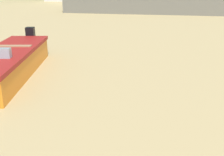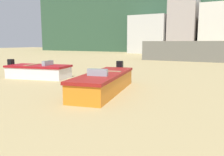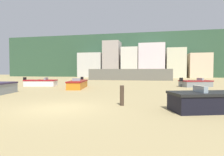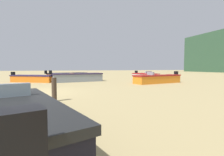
{
  "view_description": "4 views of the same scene",
  "coord_description": "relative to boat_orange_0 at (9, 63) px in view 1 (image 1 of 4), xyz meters",
  "views": [
    {
      "loc": [
        1.5,
        3.03,
        2.83
      ],
      "look_at": [
        0.6,
        7.78,
        1.13
      ],
      "focal_mm": 43.93,
      "sensor_mm": 36.0,
      "label": 1
    },
    {
      "loc": [
        1.56,
        2.05,
        2.1
      ],
      "look_at": [
        -1.52,
        7.96,
        1.08
      ],
      "focal_mm": 37.18,
      "sensor_mm": 36.0,
      "label": 2
    },
    {
      "loc": [
        4.4,
        -8.37,
        1.8
      ],
      "look_at": [
        1.37,
        6.24,
        1.27
      ],
      "focal_mm": 30.25,
      "sensor_mm": 36.0,
      "label": 3
    },
    {
      "loc": [
        10.48,
        1.75,
        1.49
      ],
      "look_at": [
        -4.59,
        6.37,
        0.49
      ],
      "focal_mm": 25.95,
      "sensor_mm": 36.0,
      "label": 4
    }
  ],
  "objects": [
    {
      "name": "harbor_pier",
      "position": [
        3.36,
        19.4,
        0.72
      ],
      "size": [
        16.74,
        2.4,
        2.27
      ],
      "primitive_type": "cube",
      "color": "#656359",
      "rests_on": "ground"
    },
    {
      "name": "boat_orange_0",
      "position": [
        0.0,
        0.0,
        0.0
      ],
      "size": [
        2.38,
        5.34,
        1.13
      ],
      "rotation": [
        0.0,
        0.0,
        3.34
      ],
      "color": "orange",
      "rests_on": "ground"
    }
  ]
}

